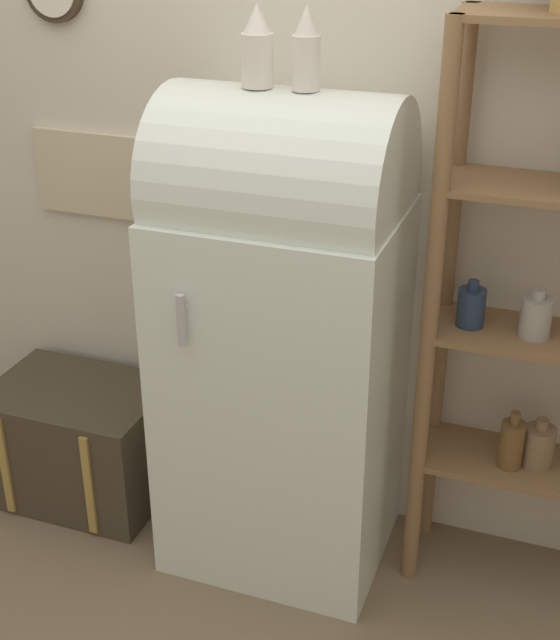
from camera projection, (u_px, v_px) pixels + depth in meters
name	position (u px, v px, depth m)	size (l,w,h in m)	color
ground_plane	(255.00, 591.00, 2.92)	(12.00, 12.00, 0.00)	#7A664C
wall_back	(315.00, 143.00, 2.80)	(7.00, 0.09, 2.70)	beige
refrigerator	(283.00, 335.00, 2.78)	(0.70, 0.61, 1.58)	silver
suitcase_trunk	(81.00, 441.00, 3.31)	(0.62, 0.46, 0.44)	#423828
shelf_unit	(539.00, 311.00, 2.57)	(0.64, 0.30, 1.80)	olive
vase_left	(257.00, 49.00, 2.40)	(0.09, 0.09, 0.22)	silver
vase_center	(306.00, 51.00, 2.36)	(0.08, 0.08, 0.22)	silver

